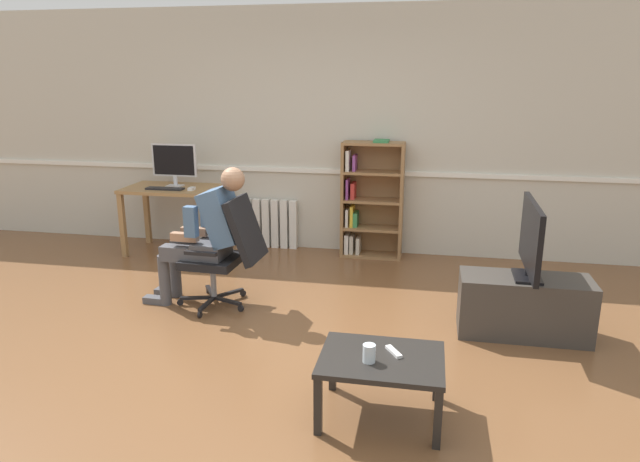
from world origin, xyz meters
name	(u,v)px	position (x,y,z in m)	size (l,w,h in m)	color
ground_plane	(278,351)	(0.00, 0.00, 0.00)	(18.00, 18.00, 0.00)	brown
back_wall	(337,133)	(0.00, 2.65, 1.35)	(12.00, 0.13, 2.70)	beige
computer_desk	(175,198)	(-1.77, 2.15, 0.64)	(1.10, 0.64, 0.76)	#9E7547
imac_monitor	(174,162)	(-1.78, 2.23, 1.03)	(0.52, 0.14, 0.48)	silver
keyboard	(165,189)	(-1.81, 2.01, 0.77)	(0.42, 0.12, 0.02)	black
computer_mouse	(192,189)	(-1.51, 2.03, 0.77)	(0.06, 0.10, 0.03)	white
bookshelf	(369,202)	(0.39, 2.44, 0.62)	(0.67, 0.29, 1.30)	olive
radiator	(266,223)	(-0.82, 2.54, 0.29)	(0.74, 0.08, 0.57)	white
office_chair	(227,249)	(-0.64, 0.75, 0.53)	(0.77, 0.62, 0.98)	black
person_seated	(207,233)	(-0.83, 0.76, 0.66)	(0.96, 0.40, 1.24)	#4C4C51
tv_stand	(524,306)	(1.81, 0.64, 0.24)	(0.99, 0.41, 0.47)	#3D3833
tv_screen	(531,239)	(1.81, 0.64, 0.78)	(0.21, 0.87, 0.59)	black
coffee_table	(381,365)	(0.81, -0.68, 0.34)	(0.72, 0.55, 0.39)	black
drinking_glass	(369,353)	(0.75, -0.75, 0.44)	(0.07, 0.07, 0.11)	silver
spare_remote	(394,352)	(0.88, -0.62, 0.40)	(0.04, 0.15, 0.02)	white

